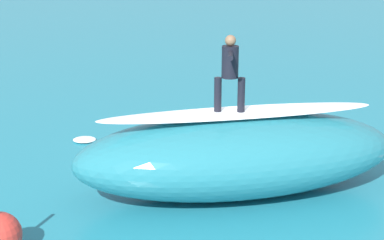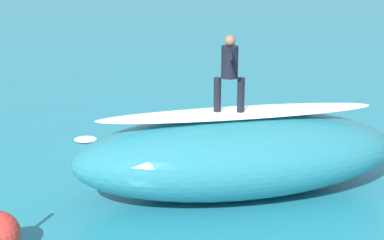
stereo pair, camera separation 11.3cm
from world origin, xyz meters
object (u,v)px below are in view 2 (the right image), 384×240
(surfboard_riding, at_px, (229,113))
(surfboard_paddling, at_px, (161,159))
(surfer_paddling, at_px, (161,154))
(surfer_riding, at_px, (230,68))

(surfboard_riding, relative_size, surfboard_paddling, 0.94)
(surfboard_riding, xyz_separation_m, surfer_paddling, (0.65, -2.23, -1.53))
(surfboard_riding, bearing_deg, surfboard_paddling, -49.54)
(surfboard_paddling, relative_size, surfer_paddling, 1.45)
(surfboard_paddling, bearing_deg, surfer_paddling, -180.00)
(surfboard_riding, distance_m, surfboard_paddling, 2.97)
(surfboard_riding, distance_m, surfer_riding, 0.93)
(surfboard_riding, height_order, surfer_paddling, surfboard_riding)
(surfboard_paddling, bearing_deg, surfer_riding, -150.79)
(surfboard_paddling, height_order, surfer_paddling, surfer_paddling)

